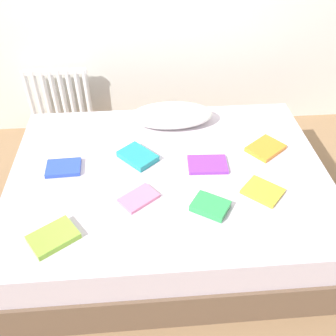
{
  "coord_description": "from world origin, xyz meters",
  "views": [
    {
      "loc": [
        -0.14,
        -1.73,
        2.01
      ],
      "look_at": [
        0.0,
        0.05,
        0.48
      ],
      "focal_mm": 39.6,
      "sensor_mm": 36.0,
      "label": 1
    }
  ],
  "objects_px": {
    "textbook_purple": "(207,164)",
    "textbook_yellow": "(263,191)",
    "pillow": "(172,115)",
    "textbook_orange": "(266,148)",
    "textbook_lime": "(53,237)",
    "textbook_teal": "(138,156)",
    "radiator": "(59,97)",
    "textbook_green": "(210,206)",
    "textbook_blue": "(64,168)",
    "bed": "(169,199)",
    "textbook_pink": "(139,198)"
  },
  "relations": [
    {
      "from": "textbook_blue",
      "to": "textbook_teal",
      "type": "bearing_deg",
      "value": 6.32
    },
    {
      "from": "radiator",
      "to": "textbook_green",
      "type": "height_order",
      "value": "radiator"
    },
    {
      "from": "pillow",
      "to": "textbook_lime",
      "type": "distance_m",
      "value": 1.22
    },
    {
      "from": "radiator",
      "to": "textbook_green",
      "type": "bearing_deg",
      "value": -55.26
    },
    {
      "from": "textbook_purple",
      "to": "textbook_orange",
      "type": "bearing_deg",
      "value": 20.45
    },
    {
      "from": "radiator",
      "to": "pillow",
      "type": "relative_size",
      "value": 0.92
    },
    {
      "from": "textbook_yellow",
      "to": "textbook_purple",
      "type": "height_order",
      "value": "textbook_yellow"
    },
    {
      "from": "textbook_purple",
      "to": "textbook_yellow",
      "type": "bearing_deg",
      "value": -40.44
    },
    {
      "from": "textbook_yellow",
      "to": "textbook_teal",
      "type": "distance_m",
      "value": 0.81
    },
    {
      "from": "textbook_green",
      "to": "textbook_lime",
      "type": "relative_size",
      "value": 0.83
    },
    {
      "from": "radiator",
      "to": "textbook_orange",
      "type": "xyz_separation_m",
      "value": [
        1.52,
        -1.04,
        0.14
      ]
    },
    {
      "from": "textbook_orange",
      "to": "textbook_teal",
      "type": "relative_size",
      "value": 0.99
    },
    {
      "from": "textbook_blue",
      "to": "textbook_yellow",
      "type": "bearing_deg",
      "value": -16.56
    },
    {
      "from": "pillow",
      "to": "textbook_purple",
      "type": "xyz_separation_m",
      "value": [
        0.18,
        -0.49,
        -0.06
      ]
    },
    {
      "from": "bed",
      "to": "radiator",
      "type": "height_order",
      "value": "radiator"
    },
    {
      "from": "textbook_teal",
      "to": "textbook_pink",
      "type": "bearing_deg",
      "value": -41.45
    },
    {
      "from": "pillow",
      "to": "textbook_purple",
      "type": "height_order",
      "value": "pillow"
    },
    {
      "from": "bed",
      "to": "radiator",
      "type": "xyz_separation_m",
      "value": [
        -0.86,
        1.2,
        0.13
      ]
    },
    {
      "from": "textbook_orange",
      "to": "textbook_lime",
      "type": "xyz_separation_m",
      "value": [
        -1.29,
        -0.64,
        0.0
      ]
    },
    {
      "from": "textbook_pink",
      "to": "textbook_purple",
      "type": "xyz_separation_m",
      "value": [
        0.44,
        0.26,
        0.0
      ]
    },
    {
      "from": "textbook_pink",
      "to": "pillow",
      "type": "bearing_deg",
      "value": 34.49
    },
    {
      "from": "textbook_blue",
      "to": "radiator",
      "type": "bearing_deg",
      "value": 98.38
    },
    {
      "from": "bed",
      "to": "textbook_lime",
      "type": "xyz_separation_m",
      "value": [
        -0.63,
        -0.48,
        0.27
      ]
    },
    {
      "from": "bed",
      "to": "textbook_blue",
      "type": "relative_size",
      "value": 9.56
    },
    {
      "from": "bed",
      "to": "textbook_pink",
      "type": "xyz_separation_m",
      "value": [
        -0.19,
        -0.23,
        0.26
      ]
    },
    {
      "from": "textbook_yellow",
      "to": "textbook_blue",
      "type": "distance_m",
      "value": 1.22
    },
    {
      "from": "bed",
      "to": "textbook_orange",
      "type": "height_order",
      "value": "textbook_orange"
    },
    {
      "from": "textbook_lime",
      "to": "textbook_teal",
      "type": "bearing_deg",
      "value": 20.07
    },
    {
      "from": "textbook_pink",
      "to": "radiator",
      "type": "bearing_deg",
      "value": 78.1
    },
    {
      "from": "radiator",
      "to": "textbook_pink",
      "type": "xyz_separation_m",
      "value": [
        0.67,
        -1.43,
        0.13
      ]
    },
    {
      "from": "textbook_yellow",
      "to": "textbook_purple",
      "type": "distance_m",
      "value": 0.39
    },
    {
      "from": "textbook_yellow",
      "to": "textbook_blue",
      "type": "bearing_deg",
      "value": -151.9
    },
    {
      "from": "textbook_teal",
      "to": "textbook_yellow",
      "type": "bearing_deg",
      "value": 21.31
    },
    {
      "from": "radiator",
      "to": "pillow",
      "type": "distance_m",
      "value": 1.16
    },
    {
      "from": "textbook_yellow",
      "to": "textbook_teal",
      "type": "height_order",
      "value": "textbook_teal"
    },
    {
      "from": "pillow",
      "to": "textbook_pink",
      "type": "xyz_separation_m",
      "value": [
        -0.25,
        -0.76,
        -0.06
      ]
    },
    {
      "from": "radiator",
      "to": "bed",
      "type": "bearing_deg",
      "value": -54.31
    },
    {
      "from": "textbook_orange",
      "to": "textbook_lime",
      "type": "distance_m",
      "value": 1.44
    },
    {
      "from": "pillow",
      "to": "textbook_lime",
      "type": "relative_size",
      "value": 2.55
    },
    {
      "from": "bed",
      "to": "textbook_green",
      "type": "distance_m",
      "value": 0.48
    },
    {
      "from": "textbook_teal",
      "to": "textbook_green",
      "type": "bearing_deg",
      "value": -1.61
    },
    {
      "from": "textbook_green",
      "to": "textbook_pink",
      "type": "bearing_deg",
      "value": -161.73
    },
    {
      "from": "radiator",
      "to": "textbook_lime",
      "type": "height_order",
      "value": "radiator"
    },
    {
      "from": "textbook_lime",
      "to": "pillow",
      "type": "bearing_deg",
      "value": 20.93
    },
    {
      "from": "bed",
      "to": "textbook_lime",
      "type": "bearing_deg",
      "value": -142.35
    },
    {
      "from": "textbook_purple",
      "to": "textbook_blue",
      "type": "xyz_separation_m",
      "value": [
        -0.9,
        0.04,
        0.0
      ]
    },
    {
      "from": "radiator",
      "to": "textbook_teal",
      "type": "distance_m",
      "value": 1.27
    },
    {
      "from": "textbook_teal",
      "to": "radiator",
      "type": "bearing_deg",
      "value": 171.02
    },
    {
      "from": "textbook_orange",
      "to": "textbook_pink",
      "type": "bearing_deg",
      "value": 167.24
    },
    {
      "from": "bed",
      "to": "textbook_purple",
      "type": "distance_m",
      "value": 0.36
    }
  ]
}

